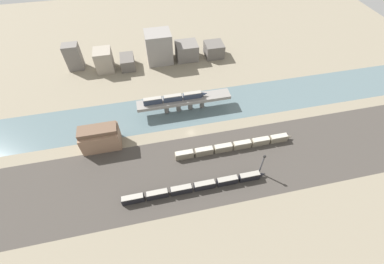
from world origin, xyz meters
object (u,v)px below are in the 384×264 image
(train_yard_near, at_px, (195,187))
(train_yard_mid, at_px, (235,146))
(warehouse_building, at_px, (100,138))
(signal_tower, at_px, (262,164))
(train_on_bridge, at_px, (175,98))

(train_yard_near, distance_m, train_yard_mid, 31.54)
(warehouse_building, xyz_separation_m, signal_tower, (74.33, -33.41, 0.94))
(train_yard_mid, bearing_deg, train_on_bridge, 126.15)
(train_yard_mid, height_order, signal_tower, signal_tower)
(train_yard_near, bearing_deg, train_yard_mid, 36.81)
(train_on_bridge, bearing_deg, signal_tower, -57.79)
(train_on_bridge, bearing_deg, train_yard_near, -90.13)
(train_yard_near, height_order, signal_tower, signal_tower)
(train_on_bridge, relative_size, train_yard_mid, 0.58)
(train_yard_near, bearing_deg, train_on_bridge, 89.87)
(train_yard_near, relative_size, warehouse_building, 3.50)
(train_yard_near, distance_m, warehouse_building, 55.21)
(warehouse_building, bearing_deg, train_yard_mid, -13.92)
(train_on_bridge, height_order, warehouse_building, warehouse_building)
(train_yard_near, height_order, train_yard_mid, train_yard_near)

